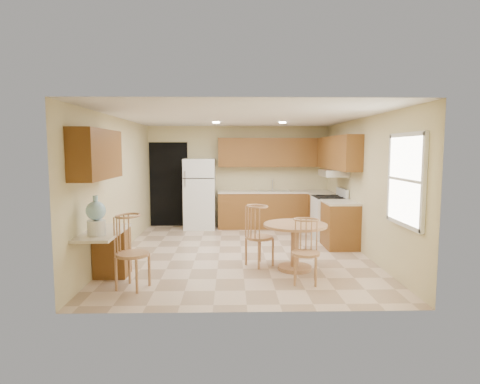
{
  "coord_description": "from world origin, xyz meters",
  "views": [
    {
      "loc": [
        -0.19,
        -7.31,
        1.91
      ],
      "look_at": [
        -0.02,
        0.3,
        1.11
      ],
      "focal_mm": 30.0,
      "sensor_mm": 36.0,
      "label": 1
    }
  ],
  "objects_px": {
    "refrigerator": "(200,194)",
    "stove": "(329,217)",
    "dining_table": "(295,240)",
    "chair_table_b": "(307,246)",
    "chair_desk": "(130,246)",
    "water_crock": "(96,217)",
    "chair_table_a": "(260,231)"
  },
  "relations": [
    {
      "from": "stove",
      "to": "chair_table_b",
      "type": "distance_m",
      "value": 3.17
    },
    {
      "from": "dining_table",
      "to": "chair_table_a",
      "type": "height_order",
      "value": "chair_table_a"
    },
    {
      "from": "chair_table_a",
      "to": "water_crock",
      "type": "xyz_separation_m",
      "value": [
        -2.28,
        -1.06,
        0.4
      ]
    },
    {
      "from": "refrigerator",
      "to": "chair_desk",
      "type": "xyz_separation_m",
      "value": [
        -0.6,
        -4.39,
        -0.23
      ]
    },
    {
      "from": "water_crock",
      "to": "chair_table_b",
      "type": "bearing_deg",
      "value": 3.3
    },
    {
      "from": "refrigerator",
      "to": "chair_table_a",
      "type": "distance_m",
      "value": 3.55
    },
    {
      "from": "dining_table",
      "to": "chair_table_a",
      "type": "distance_m",
      "value": 0.58
    },
    {
      "from": "chair_table_a",
      "to": "water_crock",
      "type": "distance_m",
      "value": 2.54
    },
    {
      "from": "chair_table_b",
      "to": "chair_desk",
      "type": "relative_size",
      "value": 0.9
    },
    {
      "from": "dining_table",
      "to": "chair_table_a",
      "type": "xyz_separation_m",
      "value": [
        -0.55,
        0.15,
        0.12
      ]
    },
    {
      "from": "chair_table_a",
      "to": "chair_desk",
      "type": "distance_m",
      "value": 2.12
    },
    {
      "from": "chair_table_a",
      "to": "chair_table_b",
      "type": "height_order",
      "value": "chair_table_a"
    },
    {
      "from": "dining_table",
      "to": "chair_desk",
      "type": "height_order",
      "value": "chair_desk"
    },
    {
      "from": "stove",
      "to": "chair_table_a",
      "type": "distance_m",
      "value": 2.67
    },
    {
      "from": "chair_desk",
      "to": "refrigerator",
      "type": "bearing_deg",
      "value": -168.7
    },
    {
      "from": "stove",
      "to": "water_crock",
      "type": "height_order",
      "value": "water_crock"
    },
    {
      "from": "dining_table",
      "to": "chair_table_a",
      "type": "bearing_deg",
      "value": 164.29
    },
    {
      "from": "refrigerator",
      "to": "chair_desk",
      "type": "distance_m",
      "value": 4.44
    },
    {
      "from": "stove",
      "to": "chair_table_b",
      "type": "xyz_separation_m",
      "value": [
        -1.05,
        -2.99,
        0.09
      ]
    },
    {
      "from": "refrigerator",
      "to": "chair_desk",
      "type": "bearing_deg",
      "value": -97.78
    },
    {
      "from": "stove",
      "to": "chair_table_b",
      "type": "bearing_deg",
      "value": -109.3
    },
    {
      "from": "refrigerator",
      "to": "dining_table",
      "type": "bearing_deg",
      "value": -62.89
    },
    {
      "from": "stove",
      "to": "water_crock",
      "type": "distance_m",
      "value": 5.07
    },
    {
      "from": "dining_table",
      "to": "water_crock",
      "type": "xyz_separation_m",
      "value": [
        -2.83,
        -0.9,
        0.52
      ]
    },
    {
      "from": "refrigerator",
      "to": "dining_table",
      "type": "relative_size",
      "value": 1.69
    },
    {
      "from": "chair_table_b",
      "to": "water_crock",
      "type": "relative_size",
      "value": 1.71
    },
    {
      "from": "refrigerator",
      "to": "water_crock",
      "type": "relative_size",
      "value": 3.17
    },
    {
      "from": "refrigerator",
      "to": "dining_table",
      "type": "xyz_separation_m",
      "value": [
        1.78,
        -3.47,
        -0.36
      ]
    },
    {
      "from": "stove",
      "to": "chair_desk",
      "type": "height_order",
      "value": "stove"
    },
    {
      "from": "chair_desk",
      "to": "water_crock",
      "type": "xyz_separation_m",
      "value": [
        -0.45,
        0.01,
        0.39
      ]
    },
    {
      "from": "stove",
      "to": "dining_table",
      "type": "xyz_separation_m",
      "value": [
        -1.1,
        -2.25,
        0.02
      ]
    },
    {
      "from": "refrigerator",
      "to": "stove",
      "type": "height_order",
      "value": "refrigerator"
    }
  ]
}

